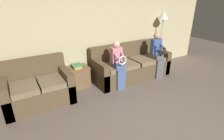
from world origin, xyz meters
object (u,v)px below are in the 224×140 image
(book_stack, at_px, (77,66))
(floor_lamp, at_px, (163,21))
(child_left_seated, at_px, (118,63))
(side_shelf, at_px, (78,76))
(couch_main, at_px, (130,66))
(child_right_seated, at_px, (157,53))
(couch_side, at_px, (38,88))

(book_stack, bearing_deg, floor_lamp, -0.32)
(child_left_seated, bearing_deg, floor_lamp, 16.35)
(side_shelf, height_order, book_stack, book_stack)
(child_left_seated, bearing_deg, book_stack, 144.70)
(child_left_seated, distance_m, book_stack, 1.03)
(couch_main, relative_size, child_left_seated, 1.85)
(child_right_seated, height_order, side_shelf, child_right_seated)
(couch_side, bearing_deg, couch_main, 0.71)
(couch_main, xyz_separation_m, couch_side, (-2.46, -0.03, -0.00))
(side_shelf, height_order, floor_lamp, floor_lamp)
(side_shelf, xyz_separation_m, book_stack, (-0.01, 0.01, 0.29))
(child_right_seated, bearing_deg, couch_side, 174.01)
(couch_main, xyz_separation_m, floor_lamp, (1.33, 0.22, 1.13))
(couch_main, height_order, child_right_seated, child_right_seated)
(side_shelf, relative_size, book_stack, 1.70)
(couch_side, distance_m, child_right_seated, 3.14)
(couch_main, bearing_deg, book_stack, 171.13)
(book_stack, bearing_deg, side_shelf, -56.23)
(child_left_seated, distance_m, side_shelf, 1.09)
(child_right_seated, relative_size, book_stack, 3.92)
(couch_main, height_order, couch_side, couch_side)
(couch_main, relative_size, couch_side, 1.62)
(couch_side, xyz_separation_m, child_right_seated, (3.10, -0.33, 0.36))
(child_right_seated, distance_m, book_stack, 2.21)
(child_left_seated, relative_size, book_stack, 3.71)
(child_left_seated, height_order, floor_lamp, floor_lamp)
(side_shelf, bearing_deg, book_stack, 123.77)
(couch_side, distance_m, child_left_seated, 1.88)
(couch_side, xyz_separation_m, side_shelf, (0.99, 0.25, -0.06))
(couch_main, xyz_separation_m, child_right_seated, (0.64, -0.36, 0.36))
(couch_side, distance_m, book_stack, 1.04)
(child_left_seated, distance_m, child_right_seated, 1.29)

